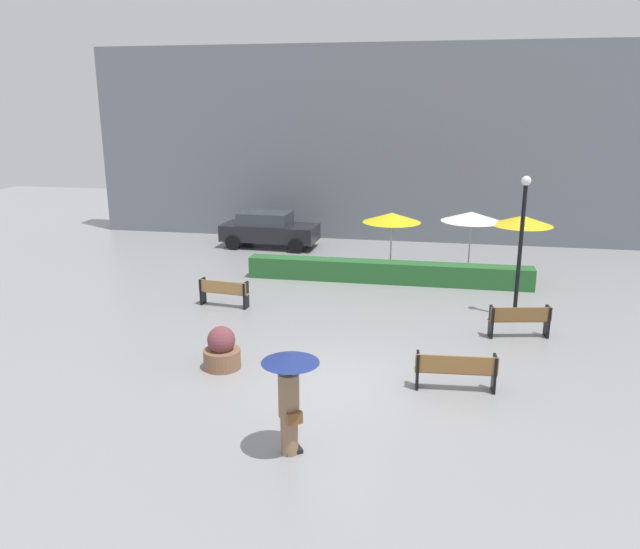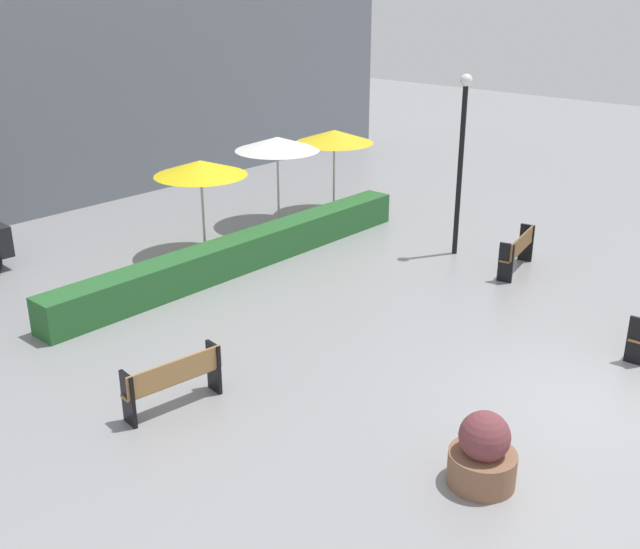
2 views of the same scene
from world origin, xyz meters
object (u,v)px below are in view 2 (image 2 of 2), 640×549
object	(u,v)px
bench_far_left	(174,379)
bench_far_right	(518,249)
planter_pot	(483,454)
patio_umbrella_yellow	(200,168)
patio_umbrella_white	(277,144)
patio_umbrella_yellow_far	(334,137)
lamp_post	(462,148)

from	to	relation	value
bench_far_left	bench_far_right	distance (m)	8.87
bench_far_left	planter_pot	bearing A→B (deg)	-71.39
bench_far_left	patio_umbrella_yellow	size ratio (longest dim) A/B	0.72
patio_umbrella_white	patio_umbrella_yellow_far	bearing A→B (deg)	-14.22
bench_far_left	bench_far_right	size ratio (longest dim) A/B	0.98
planter_pot	bench_far_right	bearing A→B (deg)	25.01
patio_umbrella_yellow	patio_umbrella_yellow_far	size ratio (longest dim) A/B	0.98
patio_umbrella_yellow	patio_umbrella_white	size ratio (longest dim) A/B	0.97
bench_far_left	patio_umbrella_yellow	distance (m)	7.17
bench_far_right	patio_umbrella_white	bearing A→B (deg)	99.39
bench_far_right	bench_far_left	bearing A→B (deg)	173.01
bench_far_right	lamp_post	distance (m)	2.64
planter_pot	patio_umbrella_white	world-z (taller)	patio_umbrella_white
planter_pot	lamp_post	xyz separation A→B (m)	(7.37, 5.09, 2.11)
planter_pot	patio_umbrella_white	distance (m)	11.81
bench_far_left	patio_umbrella_yellow	xyz separation A→B (m)	(4.84, 5.04, 1.60)
bench_far_right	patio_umbrella_yellow	distance (m)	7.46
patio_umbrella_yellow	patio_umbrella_yellow_far	distance (m)	4.64
patio_umbrella_yellow_far	lamp_post	bearing A→B (deg)	-97.76
bench_far_left	lamp_post	distance (m)	9.14
planter_pot	patio_umbrella_yellow	size ratio (longest dim) A/B	0.46
patio_umbrella_yellow	patio_umbrella_white	xyz separation A→B (m)	(2.89, 0.38, 0.07)
lamp_post	patio_umbrella_white	world-z (taller)	lamp_post
planter_pot	patio_umbrella_yellow_far	world-z (taller)	patio_umbrella_yellow_far
bench_far_right	patio_umbrella_yellow_far	distance (m)	6.30
planter_pot	patio_umbrella_yellow_far	xyz separation A→B (m)	(7.97, 9.45, 1.71)
lamp_post	patio_umbrella_yellow	size ratio (longest dim) A/B	1.84
bench_far_left	planter_pot	size ratio (longest dim) A/B	1.56
planter_pot	patio_umbrella_yellow	world-z (taller)	patio_umbrella_yellow
patio_umbrella_white	bench_far_right	bearing A→B (deg)	-80.61
patio_umbrella_white	patio_umbrella_yellow_far	xyz separation A→B (m)	(1.75, -0.44, -0.01)
patio_umbrella_white	patio_umbrella_yellow_far	size ratio (longest dim) A/B	1.00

